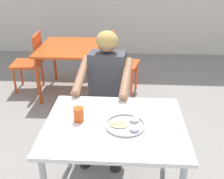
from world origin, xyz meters
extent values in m
cube|color=white|center=(-0.03, 0.03, 0.72)|extent=(1.01, 0.81, 0.03)
cylinder|color=#B2B2B7|center=(-0.47, 0.38, 0.35)|extent=(0.04, 0.04, 0.71)
cylinder|color=#B2B2B7|center=(0.42, 0.38, 0.35)|extent=(0.04, 0.04, 0.71)
cylinder|color=#B7BABF|center=(0.05, 0.00, 0.74)|extent=(0.29, 0.29, 0.01)
torus|color=#B7BABF|center=(0.05, 0.00, 0.75)|extent=(0.29, 0.29, 0.01)
cylinder|color=#B2B5BA|center=(0.11, -0.06, 0.76)|extent=(0.07, 0.07, 0.02)
cylinder|color=#9E4714|center=(0.11, -0.06, 0.76)|extent=(0.06, 0.06, 0.01)
cylinder|color=#B2B5BA|center=(0.11, 0.06, 0.76)|extent=(0.07, 0.07, 0.02)
cylinder|color=#B77F23|center=(0.11, 0.06, 0.76)|extent=(0.06, 0.06, 0.01)
ellipsoid|color=#DBB77A|center=(0.00, 0.00, 0.75)|extent=(0.15, 0.12, 0.01)
ellipsoid|color=tan|center=(0.00, 0.01, 0.76)|extent=(0.10, 0.07, 0.01)
cylinder|color=#D84C19|center=(-0.29, 0.05, 0.79)|extent=(0.08, 0.08, 0.11)
cylinder|color=#593319|center=(-0.29, 0.05, 0.82)|extent=(0.06, 0.06, 0.02)
cube|color=silver|center=(-0.13, 0.82, 0.42)|extent=(0.48, 0.46, 0.04)
cube|color=silver|center=(-0.11, 1.01, 0.65)|extent=(0.42, 0.08, 0.42)
cylinder|color=silver|center=(0.02, 0.63, 0.20)|extent=(0.03, 0.03, 0.41)
cylinder|color=silver|center=(-0.33, 0.67, 0.20)|extent=(0.03, 0.03, 0.41)
cylinder|color=silver|center=(0.06, 0.97, 0.20)|extent=(0.03, 0.03, 0.41)
cylinder|color=silver|center=(-0.29, 1.01, 0.20)|extent=(0.03, 0.03, 0.41)
cylinder|color=#252525|center=(-0.03, 0.36, 0.22)|extent=(0.10, 0.10, 0.44)
cylinder|color=#252525|center=(-0.01, 0.56, 0.48)|extent=(0.17, 0.41, 0.12)
cylinder|color=#252525|center=(-0.33, 0.39, 0.22)|extent=(0.10, 0.10, 0.44)
cylinder|color=#252525|center=(-0.31, 0.59, 0.48)|extent=(0.17, 0.41, 0.12)
cube|color=#3F3F47|center=(-0.13, 0.77, 0.75)|extent=(0.36, 0.24, 0.54)
cylinder|color=#996B4C|center=(0.05, 0.57, 0.86)|extent=(0.13, 0.46, 0.25)
cylinder|color=#996B4C|center=(-0.36, 0.62, 0.86)|extent=(0.13, 0.46, 0.25)
sphere|color=#996B4C|center=(-0.13, 0.77, 1.13)|extent=(0.19, 0.19, 0.19)
ellipsoid|color=tan|center=(-0.13, 0.77, 1.14)|extent=(0.21, 0.20, 0.18)
cube|color=#E04C19|center=(-0.76, 2.00, 0.69)|extent=(0.84, 0.96, 0.03)
cylinder|color=#B33D14|center=(-1.12, 1.58, 0.34)|extent=(0.04, 0.04, 0.67)
cylinder|color=#B33D14|center=(-0.40, 1.58, 0.34)|extent=(0.04, 0.04, 0.67)
cylinder|color=#B33D14|center=(-1.12, 2.41, 0.34)|extent=(0.04, 0.04, 0.67)
cylinder|color=#B33D14|center=(-0.40, 2.41, 0.34)|extent=(0.04, 0.04, 0.67)
cube|color=#CD4B1B|center=(-1.42, 2.02, 0.42)|extent=(0.44, 0.43, 0.04)
cube|color=#CD4B1B|center=(-1.23, 2.04, 0.65)|extent=(0.06, 0.38, 0.43)
cylinder|color=#CD4B1B|center=(-1.58, 1.85, 0.20)|extent=(0.03, 0.03, 0.40)
cylinder|color=#CD4B1B|center=(-1.60, 2.17, 0.20)|extent=(0.03, 0.03, 0.40)
cylinder|color=#CD4B1B|center=(-1.24, 1.88, 0.20)|extent=(0.03, 0.03, 0.40)
cylinder|color=#CD4B1B|center=(-1.27, 2.19, 0.20)|extent=(0.03, 0.03, 0.40)
cube|color=#F04919|center=(0.00, 2.03, 0.44)|extent=(0.50, 0.48, 0.04)
cube|color=#F04919|center=(-0.19, 2.08, 0.66)|extent=(0.12, 0.37, 0.40)
cylinder|color=#F04919|center=(0.20, 2.15, 0.21)|extent=(0.03, 0.03, 0.43)
cylinder|color=#F04919|center=(0.13, 1.84, 0.21)|extent=(0.03, 0.03, 0.43)
cylinder|color=#F04919|center=(-0.13, 2.22, 0.21)|extent=(0.03, 0.03, 0.43)
cylinder|color=#F04919|center=(-0.20, 1.92, 0.21)|extent=(0.03, 0.03, 0.43)
camera|label=1|loc=(0.05, -1.58, 1.81)|focal=42.63mm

